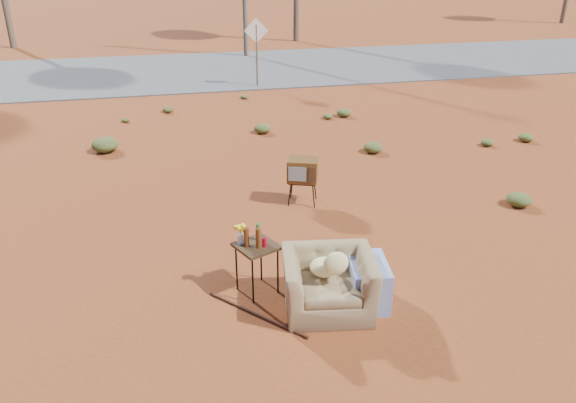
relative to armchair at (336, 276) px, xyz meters
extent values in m
plane|color=brown|center=(-0.33, 0.44, -0.47)|extent=(140.00, 140.00, 0.00)
cube|color=#565659|center=(-0.33, 15.44, -0.45)|extent=(140.00, 7.00, 0.04)
imported|color=olive|center=(-0.10, 0.00, 0.03)|extent=(1.26, 0.92, 1.01)
ellipsoid|color=#E1D789|center=(-0.15, 0.06, 0.12)|extent=(0.37, 0.37, 0.21)
ellipsoid|color=#E1D789|center=(-0.08, -0.20, 0.31)|extent=(0.32, 0.16, 0.32)
cube|color=navy|center=(0.45, 0.02, -0.18)|extent=(0.59, 0.82, 0.59)
cube|color=black|center=(0.38, 3.24, -0.04)|extent=(0.56, 0.50, 0.03)
cylinder|color=black|center=(0.12, 3.16, -0.26)|extent=(0.03, 0.03, 0.43)
cylinder|color=black|center=(0.52, 3.01, -0.26)|extent=(0.03, 0.03, 0.43)
cylinder|color=black|center=(0.23, 3.47, -0.26)|extent=(0.03, 0.03, 0.43)
cylinder|color=black|center=(0.64, 3.32, -0.26)|extent=(0.03, 0.03, 0.43)
cube|color=brown|center=(0.38, 3.24, 0.17)|extent=(0.64, 0.57, 0.41)
cube|color=gray|center=(0.24, 3.06, 0.17)|extent=(0.30, 0.13, 0.26)
cube|color=#472D19|center=(0.48, 2.97, 0.17)|extent=(0.12, 0.06, 0.29)
cube|color=#352513|center=(-0.93, 0.58, 0.23)|extent=(0.66, 0.66, 0.04)
cylinder|color=black|center=(-1.03, 0.32, -0.12)|extent=(0.02, 0.02, 0.70)
cylinder|color=black|center=(-0.66, 0.48, -0.12)|extent=(0.02, 0.02, 0.70)
cylinder|color=black|center=(-1.19, 0.69, -0.12)|extent=(0.02, 0.02, 0.70)
cylinder|color=black|center=(-0.83, 0.85, -0.12)|extent=(0.02, 0.02, 0.70)
cylinder|color=#52290D|center=(-1.06, 0.58, 0.38)|extent=(0.07, 0.07, 0.26)
cylinder|color=#52290D|center=(-0.91, 0.50, 0.39)|extent=(0.07, 0.07, 0.28)
cylinder|color=#326129|center=(-0.88, 0.71, 0.37)|extent=(0.06, 0.06, 0.24)
cylinder|color=red|center=(-0.83, 0.52, 0.32)|extent=(0.06, 0.06, 0.13)
cylinder|color=silver|center=(-1.13, 0.66, 0.32)|extent=(0.08, 0.08, 0.14)
ellipsoid|color=yellow|center=(-1.13, 0.66, 0.48)|extent=(0.16, 0.16, 0.12)
cylinder|color=#512915|center=(-1.04, 0.03, -0.45)|extent=(1.08, 1.23, 0.04)
cylinder|color=brown|center=(1.17, 12.44, 0.53)|extent=(0.06, 0.06, 2.00)
cube|color=silver|center=(1.17, 12.44, 1.33)|extent=(0.78, 0.04, 0.78)
ellipsoid|color=#505826|center=(4.17, 2.24, -0.35)|extent=(0.44, 0.44, 0.24)
ellipsoid|color=#505826|center=(-3.33, 6.94, -0.31)|extent=(0.60, 0.60, 0.33)
ellipsoid|color=#505826|center=(6.47, 5.44, -0.37)|extent=(0.36, 0.36, 0.20)
ellipsoid|color=#505826|center=(2.87, 8.44, -0.36)|extent=(0.40, 0.40, 0.22)
ellipsoid|color=#505826|center=(-1.83, 9.94, -0.39)|extent=(0.30, 0.30, 0.17)
camera|label=1|loc=(-1.96, -5.82, 3.87)|focal=35.00mm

